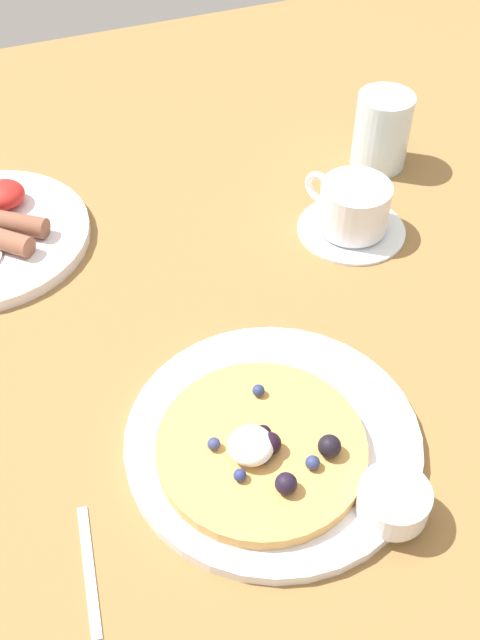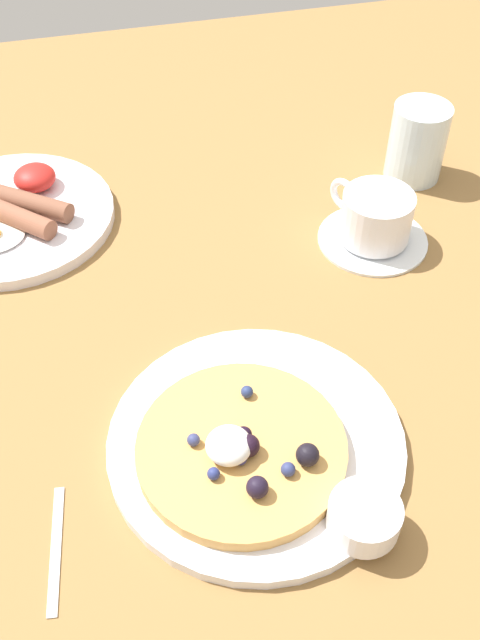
{
  "view_description": "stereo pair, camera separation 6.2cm",
  "coord_description": "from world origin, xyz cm",
  "px_view_note": "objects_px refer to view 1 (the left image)",
  "views": [
    {
      "loc": [
        -9.69,
        -44.87,
        54.05
      ],
      "look_at": [
        7.81,
        -0.36,
        4.0
      ],
      "focal_mm": 41.38,
      "sensor_mm": 36.0,
      "label": 1
    },
    {
      "loc": [
        -3.78,
        -46.76,
        54.05
      ],
      "look_at": [
        7.81,
        -0.36,
        4.0
      ],
      "focal_mm": 41.38,
      "sensor_mm": 36.0,
      "label": 2
    }
  ],
  "objects_px": {
    "pancake_plate": "(273,440)",
    "syrup_ramekin": "(393,500)",
    "coffee_saucer": "(351,228)",
    "water_glass": "(382,131)",
    "coffee_cup": "(353,205)"
  },
  "relations": [
    {
      "from": "pancake_plate",
      "to": "syrup_ramekin",
      "type": "height_order",
      "value": "syrup_ramekin"
    },
    {
      "from": "coffee_saucer",
      "to": "pancake_plate",
      "type": "bearing_deg",
      "value": -130.22
    },
    {
      "from": "coffee_saucer",
      "to": "water_glass",
      "type": "distance_m",
      "value": 0.15
    },
    {
      "from": "syrup_ramekin",
      "to": "coffee_saucer",
      "type": "bearing_deg",
      "value": 67.38
    },
    {
      "from": "pancake_plate",
      "to": "coffee_cup",
      "type": "xyz_separation_m",
      "value": [
        0.2,
        0.24,
        0.03
      ]
    },
    {
      "from": "syrup_ramekin",
      "to": "coffee_saucer",
      "type": "xyz_separation_m",
      "value": [
        0.14,
        0.33,
        -0.02
      ]
    },
    {
      "from": "coffee_cup",
      "to": "syrup_ramekin",
      "type": "bearing_deg",
      "value": -112.42
    },
    {
      "from": "pancake_plate",
      "to": "coffee_cup",
      "type": "bearing_deg",
      "value": 50.06
    },
    {
      "from": "pancake_plate",
      "to": "syrup_ramekin",
      "type": "bearing_deg",
      "value": -59.03
    },
    {
      "from": "pancake_plate",
      "to": "syrup_ramekin",
      "type": "distance_m",
      "value": 0.12
    },
    {
      "from": "coffee_saucer",
      "to": "water_glass",
      "type": "height_order",
      "value": "water_glass"
    },
    {
      "from": "coffee_saucer",
      "to": "water_glass",
      "type": "bearing_deg",
      "value": 49.39
    },
    {
      "from": "syrup_ramekin",
      "to": "coffee_saucer",
      "type": "height_order",
      "value": "syrup_ramekin"
    },
    {
      "from": "syrup_ramekin",
      "to": "water_glass",
      "type": "distance_m",
      "value": 0.5
    },
    {
      "from": "coffee_saucer",
      "to": "coffee_cup",
      "type": "xyz_separation_m",
      "value": [
        -0.0,
        0.0,
        0.03
      ]
    }
  ]
}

